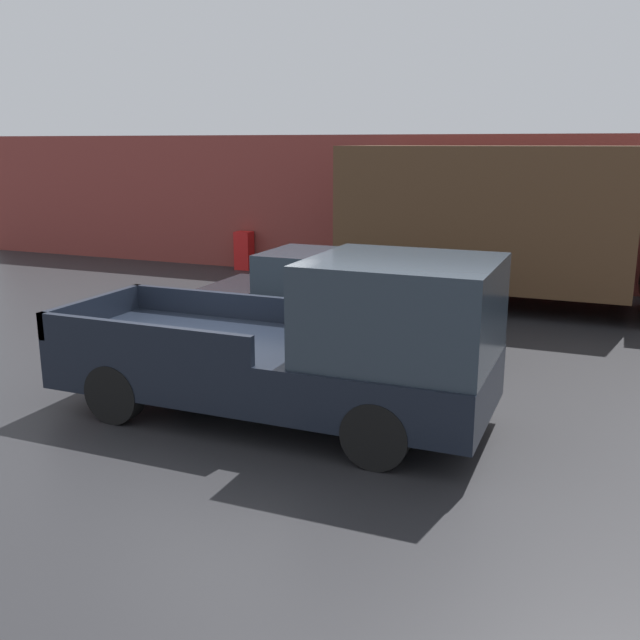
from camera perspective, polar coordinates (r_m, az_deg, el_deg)
The scene contains 6 objects.
ground_plane at distance 9.94m, azimuth -9.31°, elevation -6.56°, with size 60.00×60.00×0.00m, color #232326.
building_wall at distance 18.61m, azimuth 6.88°, elevation 8.87°, with size 28.00×0.15×3.67m.
pickup_truck at distance 8.83m, azimuth -0.57°, elevation -2.15°, with size 5.59×2.11×2.17m.
car at distance 12.10m, azimuth 0.77°, elevation 1.53°, with size 4.32×1.83×1.68m.
delivery_truck at distance 15.78m, azimuth 15.25°, elevation 7.56°, with size 7.96×2.56×3.40m.
newspaper_box at distance 20.17m, azimuth -6.09°, elevation 5.55°, with size 0.45×0.40×1.06m.
Camera 1 is at (4.98, -7.89, 3.45)m, focal length 40.00 mm.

